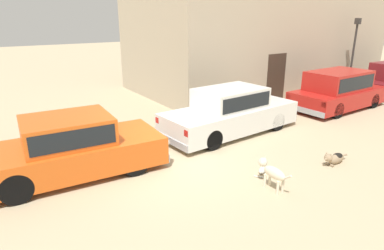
{
  "coord_description": "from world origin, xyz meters",
  "views": [
    {
      "loc": [
        -3.93,
        -6.83,
        3.7
      ],
      "look_at": [
        0.66,
        0.2,
        0.9
      ],
      "focal_mm": 30.99,
      "sensor_mm": 36.0,
      "label": 1
    }
  ],
  "objects_px": {
    "street_lamp": "(354,45)",
    "parked_sedan_nearest": "(71,147)",
    "stray_dog_spotted": "(335,158)",
    "stray_dog_tan": "(272,171)",
    "parked_sedan_third": "(338,89)",
    "stray_cat": "(262,170)",
    "parked_sedan_second": "(231,111)"
  },
  "relations": [
    {
      "from": "parked_sedan_second",
      "to": "street_lamp",
      "type": "relative_size",
      "value": 1.39
    },
    {
      "from": "parked_sedan_second",
      "to": "stray_dog_spotted",
      "type": "relative_size",
      "value": 5.1
    },
    {
      "from": "parked_sedan_nearest",
      "to": "parked_sedan_third",
      "type": "relative_size",
      "value": 1.0
    },
    {
      "from": "street_lamp",
      "to": "parked_sedan_second",
      "type": "bearing_deg",
      "value": -170.21
    },
    {
      "from": "parked_sedan_nearest",
      "to": "stray_dog_spotted",
      "type": "xyz_separation_m",
      "value": [
        5.83,
        -3.15,
        -0.55
      ]
    },
    {
      "from": "parked_sedan_second",
      "to": "stray_cat",
      "type": "xyz_separation_m",
      "value": [
        -1.18,
        -2.7,
        -0.66
      ]
    },
    {
      "from": "parked_sedan_nearest",
      "to": "street_lamp",
      "type": "distance_m",
      "value": 14.25
    },
    {
      "from": "parked_sedan_second",
      "to": "street_lamp",
      "type": "bearing_deg",
      "value": 5.81
    },
    {
      "from": "stray_dog_spotted",
      "to": "street_lamp",
      "type": "relative_size",
      "value": 0.27
    },
    {
      "from": "parked_sedan_second",
      "to": "street_lamp",
      "type": "xyz_separation_m",
      "value": [
        8.95,
        1.54,
        1.56
      ]
    },
    {
      "from": "parked_sedan_second",
      "to": "stray_dog_spotted",
      "type": "distance_m",
      "value": 3.5
    },
    {
      "from": "parked_sedan_third",
      "to": "stray_dog_spotted",
      "type": "xyz_separation_m",
      "value": [
        -4.86,
        -3.3,
        -0.64
      ]
    },
    {
      "from": "stray_dog_spotted",
      "to": "stray_dog_tan",
      "type": "relative_size",
      "value": 0.95
    },
    {
      "from": "parked_sedan_nearest",
      "to": "parked_sedan_second",
      "type": "distance_m",
      "value": 5.1
    },
    {
      "from": "stray_dog_spotted",
      "to": "stray_cat",
      "type": "distance_m",
      "value": 2.03
    },
    {
      "from": "street_lamp",
      "to": "stray_cat",
      "type": "bearing_deg",
      "value": -157.24
    },
    {
      "from": "stray_cat",
      "to": "parked_sedan_second",
      "type": "bearing_deg",
      "value": 32.76
    },
    {
      "from": "stray_dog_spotted",
      "to": "stray_dog_tan",
      "type": "xyz_separation_m",
      "value": [
        -2.32,
        0.01,
        0.25
      ]
    },
    {
      "from": "parked_sedan_second",
      "to": "parked_sedan_third",
      "type": "distance_m",
      "value": 5.59
    },
    {
      "from": "stray_cat",
      "to": "street_lamp",
      "type": "bearing_deg",
      "value": -10.9
    },
    {
      "from": "parked_sedan_third",
      "to": "street_lamp",
      "type": "height_order",
      "value": "street_lamp"
    },
    {
      "from": "parked_sedan_nearest",
      "to": "stray_dog_spotted",
      "type": "distance_m",
      "value": 6.65
    },
    {
      "from": "stray_dog_spotted",
      "to": "street_lamp",
      "type": "xyz_separation_m",
      "value": [
        8.21,
        4.92,
        2.13
      ]
    },
    {
      "from": "stray_dog_spotted",
      "to": "street_lamp",
      "type": "distance_m",
      "value": 9.81
    },
    {
      "from": "parked_sedan_third",
      "to": "street_lamp",
      "type": "relative_size",
      "value": 1.27
    },
    {
      "from": "parked_sedan_third",
      "to": "stray_dog_tan",
      "type": "height_order",
      "value": "parked_sedan_third"
    },
    {
      "from": "street_lamp",
      "to": "parked_sedan_nearest",
      "type": "bearing_deg",
      "value": -172.8
    },
    {
      "from": "stray_dog_tan",
      "to": "stray_cat",
      "type": "height_order",
      "value": "stray_dog_tan"
    },
    {
      "from": "parked_sedan_nearest",
      "to": "stray_dog_spotted",
      "type": "bearing_deg",
      "value": -25.14
    },
    {
      "from": "parked_sedan_second",
      "to": "stray_dog_tan",
      "type": "xyz_separation_m",
      "value": [
        -1.58,
        -3.37,
        -0.32
      ]
    },
    {
      "from": "stray_cat",
      "to": "stray_dog_tan",
      "type": "bearing_deg",
      "value": -155.04
    },
    {
      "from": "parked_sedan_nearest",
      "to": "parked_sedan_third",
      "type": "height_order",
      "value": "parked_sedan_third"
    }
  ]
}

